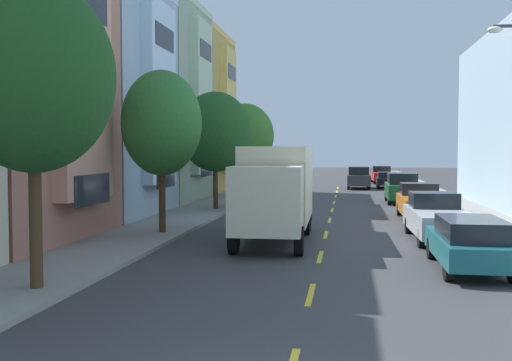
# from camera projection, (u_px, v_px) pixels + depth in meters

# --- Properties ---
(ground_plane) EXTENTS (160.00, 160.00, 0.00)m
(ground_plane) POSITION_uv_depth(u_px,v_px,m) (333.00, 205.00, 36.74)
(ground_plane) COLOR #38383A
(sidewalk_left) EXTENTS (3.20, 120.00, 0.14)m
(sidewalk_left) POSITION_uv_depth(u_px,v_px,m) (213.00, 205.00, 35.84)
(sidewalk_left) COLOR gray
(sidewalk_left) RESTS_ON ground_plane
(sidewalk_right) EXTENTS (3.20, 120.00, 0.14)m
(sidewalk_right) POSITION_uv_depth(u_px,v_px,m) (460.00, 209.00, 33.69)
(sidewalk_right) COLOR gray
(sidewalk_right) RESTS_ON ground_plane
(lane_centerline_dashes) EXTENTS (0.14, 47.20, 0.01)m
(lane_centerline_dashes) POSITION_uv_depth(u_px,v_px,m) (331.00, 215.00, 31.31)
(lane_centerline_dashes) COLOR yellow
(lane_centerline_dashes) RESTS_ON ground_plane
(townhouse_third_powder_blue) EXTENTS (12.99, 8.50, 11.89)m
(townhouse_third_powder_blue) POSITION_uv_depth(u_px,v_px,m) (40.00, 104.00, 30.69)
(townhouse_third_powder_blue) COLOR #9EB7CC
(townhouse_third_powder_blue) RESTS_ON ground_plane
(townhouse_fourth_sage) EXTENTS (12.04, 8.50, 12.88)m
(townhouse_fourth_sage) POSITION_uv_depth(u_px,v_px,m) (114.00, 106.00, 39.18)
(townhouse_fourth_sage) COLOR #99AD8E
(townhouse_fourth_sage) RESTS_ON ground_plane
(townhouse_fifth_mustard) EXTENTS (11.58, 8.50, 12.54)m
(townhouse_fifth_mustard) POSITION_uv_depth(u_px,v_px,m) (159.00, 116.00, 47.74)
(townhouse_fifth_mustard) COLOR tan
(townhouse_fifth_mustard) RESTS_ON ground_plane
(street_tree_nearest) EXTENTS (3.79, 3.79, 7.24)m
(street_tree_nearest) POSITION_uv_depth(u_px,v_px,m) (33.00, 76.00, 13.87)
(street_tree_nearest) COLOR #47331E
(street_tree_nearest) RESTS_ON sidewalk_left
(street_tree_second) EXTENTS (3.15, 3.15, 6.38)m
(street_tree_second) POSITION_uv_depth(u_px,v_px,m) (162.00, 123.00, 23.47)
(street_tree_second) COLOR #47331E
(street_tree_second) RESTS_ON sidewalk_left
(street_tree_third) EXTENTS (3.96, 3.96, 6.46)m
(street_tree_third) POSITION_uv_depth(u_px,v_px,m) (215.00, 132.00, 33.04)
(street_tree_third) COLOR #47331E
(street_tree_third) RESTS_ON sidewalk_left
(street_tree_farthest) EXTENTS (4.11, 4.11, 6.56)m
(street_tree_farthest) POSITION_uv_depth(u_px,v_px,m) (245.00, 136.00, 42.61)
(street_tree_farthest) COLOR #47331E
(street_tree_farthest) RESTS_ON sidewalk_left
(delivery_box_truck) EXTENTS (2.55, 8.06, 3.51)m
(delivery_box_truck) POSITION_uv_depth(u_px,v_px,m) (276.00, 188.00, 22.51)
(delivery_box_truck) COLOR beige
(delivery_box_truck) RESTS_ON ground_plane
(parked_pickup_silver) EXTENTS (2.14, 5.35, 1.73)m
(parked_pickup_silver) POSITION_uv_depth(u_px,v_px,m) (438.00, 218.00, 22.51)
(parked_pickup_silver) COLOR #B2B5BA
(parked_pickup_silver) RESTS_ON ground_plane
(parked_wagon_white) EXTENTS (1.90, 4.73, 1.50)m
(parked_wagon_white) POSITION_uv_depth(u_px,v_px,m) (256.00, 196.00, 33.69)
(parked_wagon_white) COLOR silver
(parked_wagon_white) RESTS_ON ground_plane
(parked_hatchback_champagne) EXTENTS (1.85, 4.05, 1.50)m
(parked_hatchback_champagne) POSITION_uv_depth(u_px,v_px,m) (288.00, 180.00, 52.53)
(parked_hatchback_champagne) COLOR tan
(parked_hatchback_champagne) RESTS_ON ground_plane
(parked_sedan_black) EXTENTS (1.90, 4.54, 1.43)m
(parked_sedan_black) POSITION_uv_depth(u_px,v_px,m) (387.00, 180.00, 53.24)
(parked_sedan_black) COLOR black
(parked_sedan_black) RESTS_ON ground_plane
(parked_suv_forest) EXTENTS (2.00, 4.82, 1.93)m
(parked_suv_forest) POSITION_uv_depth(u_px,v_px,m) (402.00, 188.00, 38.16)
(parked_suv_forest) COLOR #194C28
(parked_suv_forest) RESTS_ON ground_plane
(parked_pickup_orange) EXTENTS (2.02, 5.31, 1.73)m
(parked_pickup_orange) POSITION_uv_depth(u_px,v_px,m) (421.00, 203.00, 29.11)
(parked_pickup_orange) COLOR orange
(parked_pickup_orange) RESTS_ON ground_plane
(parked_wagon_teal) EXTENTS (1.83, 4.70, 1.50)m
(parked_wagon_teal) POSITION_uv_depth(u_px,v_px,m) (470.00, 242.00, 16.76)
(parked_wagon_teal) COLOR #195B60
(parked_wagon_teal) RESTS_ON ground_plane
(parked_pickup_red) EXTENTS (2.15, 5.35, 1.73)m
(parked_pickup_red) POSITION_uv_depth(u_px,v_px,m) (382.00, 175.00, 60.79)
(parked_pickup_red) COLOR #AD1E1E
(parked_pickup_red) RESTS_ON ground_plane
(parked_pickup_sky) EXTENTS (2.04, 5.32, 1.73)m
(parked_pickup_sky) POSITION_uv_depth(u_px,v_px,m) (267.00, 189.00, 39.63)
(parked_pickup_sky) COLOR #7A9EC6
(parked_pickup_sky) RESTS_ON ground_plane
(moving_charcoal_sedan) EXTENTS (1.95, 4.80, 1.93)m
(moving_charcoal_sedan) POSITION_uv_depth(u_px,v_px,m) (359.00, 177.00, 52.36)
(moving_charcoal_sedan) COLOR #333338
(moving_charcoal_sedan) RESTS_ON ground_plane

